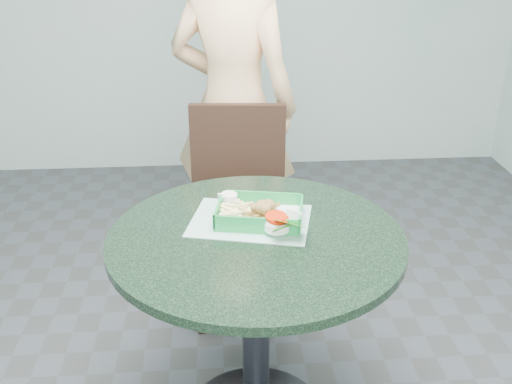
{
  "coord_description": "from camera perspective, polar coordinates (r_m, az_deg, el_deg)",
  "views": [
    {
      "loc": [
        -0.12,
        -1.65,
        1.68
      ],
      "look_at": [
        0.01,
        0.1,
        0.87
      ],
      "focal_mm": 42.0,
      "sensor_mm": 36.0,
      "label": 1
    }
  ],
  "objects": [
    {
      "name": "dining_chair",
      "position": [
        2.7,
        -1.59,
        -0.41
      ],
      "size": [
        0.43,
        0.43,
        0.93
      ],
      "rotation": [
        0.0,
        0.0,
        -0.08
      ],
      "color": "brown",
      "rests_on": "floor"
    },
    {
      "name": "placemat",
      "position": [
        1.98,
        -0.55,
        -3.25
      ],
      "size": [
        0.44,
        0.37,
        0.0
      ],
      "primitive_type": "cube",
      "rotation": [
        0.0,
        0.0,
        -0.23
      ],
      "color": "#8BB8A7",
      "rests_on": "cafe_table"
    },
    {
      "name": "cafe_table",
      "position": [
        1.99,
        0.0,
        -8.88
      ],
      "size": [
        0.94,
        0.94,
        0.75
      ],
      "color": "#27282F",
      "rests_on": "floor"
    },
    {
      "name": "fries_pile",
      "position": [
        1.97,
        -1.92,
        -2.31
      ],
      "size": [
        0.13,
        0.14,
        0.04
      ],
      "primitive_type": null,
      "rotation": [
        0.0,
        0.0,
        -0.26
      ],
      "color": "#FFF19D",
      "rests_on": "food_basket"
    },
    {
      "name": "crab_sandwich",
      "position": [
        1.94,
        0.75,
        -2.23
      ],
      "size": [
        0.12,
        0.12,
        0.07
      ],
      "rotation": [
        0.0,
        0.0,
        0.33
      ],
      "color": "#E8C46F",
      "rests_on": "food_basket"
    },
    {
      "name": "diner_person",
      "position": [
        2.84,
        -2.23,
        10.48
      ],
      "size": [
        0.84,
        0.71,
        1.96
      ],
      "primitive_type": "imported",
      "rotation": [
        0.0,
        0.0,
        2.75
      ],
      "color": "#F2BB84",
      "rests_on": "floor"
    },
    {
      "name": "garnish_cup",
      "position": [
        1.89,
        2.77,
        -3.35
      ],
      "size": [
        0.12,
        0.12,
        0.05
      ],
      "rotation": [
        0.0,
        0.0,
        0.24
      ],
      "color": "white",
      "rests_on": "food_basket"
    },
    {
      "name": "sauce_ramekin",
      "position": [
        2.01,
        -2.92,
        -1.3
      ],
      "size": [
        0.06,
        0.06,
        0.03
      ],
      "rotation": [
        0.0,
        0.0,
        -0.21
      ],
      "color": "white",
      "rests_on": "food_basket"
    },
    {
      "name": "food_basket",
      "position": [
        1.98,
        0.36,
        -2.77
      ],
      "size": [
        0.28,
        0.2,
        0.06
      ],
      "rotation": [
        0.0,
        0.0,
        -0.19
      ],
      "color": "#1B9140",
      "rests_on": "placemat"
    }
  ]
}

